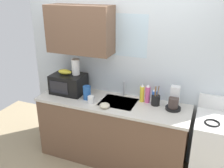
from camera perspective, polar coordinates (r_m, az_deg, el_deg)
kitchen_wall_assembly at (r=3.41m, az=0.38°, el=5.31°), size 2.80×0.42×2.50m
counter_unit at (r=3.49m, az=0.03°, el=-10.58°), size 2.03×0.63×0.90m
sink_faucet at (r=3.42m, az=2.77°, el=-1.11°), size 0.03×0.03×0.20m
stove_range at (r=3.33m, az=23.09°, el=-14.47°), size 0.60×0.60×1.08m
microwave at (r=3.55m, az=-9.95°, el=0.08°), size 0.46×0.35×0.27m
banana_bunch at (r=3.52m, az=-10.80°, el=2.77°), size 0.20×0.11×0.07m
paper_towel_roll at (r=3.46m, az=-8.35°, el=3.91°), size 0.11×0.11×0.22m
coffee_maker at (r=3.15m, az=14.07°, el=-3.76°), size 0.19×0.21×0.28m
dish_soap_bottle_yellow at (r=3.26m, az=6.93°, el=-2.14°), size 0.06×0.06×0.24m
dish_soap_bottle_pink at (r=3.24m, az=8.21°, el=-2.28°), size 0.06×0.06×0.25m
dish_soap_bottle_blue at (r=3.24m, az=9.77°, el=-2.82°), size 0.07×0.07×0.21m
cereal_canister at (r=3.33m, az=-5.78°, el=-1.98°), size 0.10×0.10×0.19m
mug_white at (r=3.23m, az=-4.87°, el=-3.60°), size 0.08×0.08×0.09m
utensil_crock at (r=3.21m, az=10.00°, el=-3.62°), size 0.11×0.11×0.27m
small_bowl at (r=3.11m, az=-1.72°, el=-4.95°), size 0.13×0.13×0.06m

